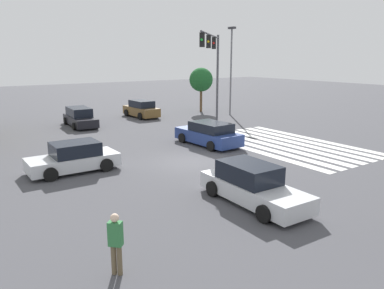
# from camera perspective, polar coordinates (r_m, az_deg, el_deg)

# --- Properties ---
(ground_plane) EXTENTS (130.83, 130.83, 0.00)m
(ground_plane) POSITION_cam_1_polar(r_m,az_deg,el_deg) (20.64, -0.00, -2.65)
(ground_plane) COLOR #47474C
(crosswalk_markings) EXTENTS (11.41, 6.30, 0.01)m
(crosswalk_markings) POSITION_cam_1_polar(r_m,az_deg,el_deg) (25.47, 14.01, 0.02)
(crosswalk_markings) COLOR silver
(crosswalk_markings) RESTS_ON ground_plane
(traffic_signal_mast) EXTENTS (6.04, 6.04, 7.35)m
(traffic_signal_mast) POSITION_cam_1_polar(r_m,az_deg,el_deg) (28.13, 3.25, 12.88)
(traffic_signal_mast) COLOR #47474C
(traffic_signal_mast) RESTS_ON ground_plane
(car_0) EXTENTS (4.93, 2.10, 1.57)m
(car_0) POSITION_cam_1_polar(r_m,az_deg,el_deg) (14.97, 9.18, -6.17)
(car_0) COLOR silver
(car_0) RESTS_ON ground_plane
(car_1) EXTENTS (2.18, 4.40, 1.49)m
(car_1) POSITION_cam_1_polar(r_m,az_deg,el_deg) (19.71, -17.56, -1.95)
(car_1) COLOR silver
(car_1) RESTS_ON ground_plane
(car_2) EXTENTS (4.95, 2.18, 1.55)m
(car_2) POSITION_cam_1_polar(r_m,az_deg,el_deg) (32.56, -16.72, 3.98)
(car_2) COLOR black
(car_2) RESTS_ON ground_plane
(car_4) EXTENTS (4.92, 2.41, 1.53)m
(car_4) POSITION_cam_1_polar(r_m,az_deg,el_deg) (24.47, 2.56, 1.62)
(car_4) COLOR navy
(car_4) RESTS_ON ground_plane
(car_5) EXTENTS (4.43, 2.13, 1.62)m
(car_5) POSITION_cam_1_polar(r_m,az_deg,el_deg) (36.22, -7.73, 5.35)
(car_5) COLOR brown
(car_5) RESTS_ON ground_plane
(pedestrian) EXTENTS (0.41, 0.41, 1.73)m
(pedestrian) POSITION_cam_1_polar(r_m,az_deg,el_deg) (10.25, -11.55, -14.19)
(pedestrian) COLOR brown
(pedestrian) RESTS_ON ground_plane
(street_light_pole_a) EXTENTS (0.80, 0.36, 8.43)m
(street_light_pole_a) POSITION_cam_1_polar(r_m,az_deg,el_deg) (37.30, 5.98, 12.18)
(street_light_pole_a) COLOR slate
(street_light_pole_a) RESTS_ON ground_plane
(tree_corner_b) EXTENTS (2.45, 2.45, 4.57)m
(tree_corner_b) POSITION_cam_1_polar(r_m,az_deg,el_deg) (39.41, 1.40, 9.82)
(tree_corner_b) COLOR brown
(tree_corner_b) RESTS_ON ground_plane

